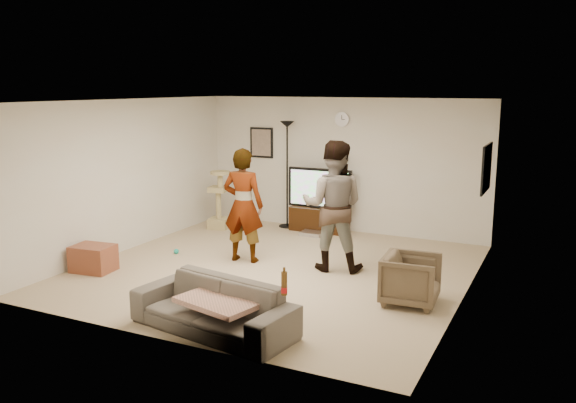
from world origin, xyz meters
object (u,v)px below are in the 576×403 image
at_px(person_left, 243,205).
at_px(tv_stand, 319,219).
at_px(sofa, 213,307).
at_px(side_table, 93,258).
at_px(armchair, 411,279).
at_px(tv, 320,188).
at_px(beer_bottle, 284,284).
at_px(person_right, 333,206).
at_px(cat_tree, 218,200).
at_px(floor_lamp, 287,175).

bearing_deg(person_left, tv_stand, -105.32).
relative_size(tv_stand, sofa, 0.56).
bearing_deg(side_table, armchair, 9.22).
height_order(tv, sofa, tv).
bearing_deg(tv, beer_bottle, -71.37).
bearing_deg(beer_bottle, armchair, 63.47).
relative_size(person_right, side_table, 3.29).
relative_size(tv_stand, beer_bottle, 4.32).
bearing_deg(sofa, tv, 107.79).
bearing_deg(sofa, side_table, 168.48).
bearing_deg(cat_tree, armchair, -28.35).
height_order(person_right, sofa, person_right).
height_order(cat_tree, sofa, cat_tree).
bearing_deg(armchair, cat_tree, 57.75).
bearing_deg(floor_lamp, sofa, -73.55).
xyz_separation_m(tv, cat_tree, (-1.82, -0.67, -0.26)).
height_order(cat_tree, armchair, cat_tree).
xyz_separation_m(tv_stand, floor_lamp, (-0.69, 0.02, 0.80)).
bearing_deg(tv_stand, sofa, -81.34).
height_order(tv_stand, tv, tv).
xyz_separation_m(floor_lamp, cat_tree, (-1.13, -0.69, -0.46)).
xyz_separation_m(tv, beer_bottle, (1.62, -4.80, -0.13)).
bearing_deg(beer_bottle, tv, 108.63).
bearing_deg(person_left, beer_bottle, 120.15).
xyz_separation_m(beer_bottle, armchair, (0.90, 1.79, -0.37)).
distance_m(person_right, side_table, 3.64).
distance_m(floor_lamp, person_left, 2.38).
distance_m(armchair, side_table, 4.64).
relative_size(tv, armchair, 1.80).
height_order(tv_stand, sofa, sofa).
bearing_deg(floor_lamp, tv_stand, -1.77).
bearing_deg(cat_tree, sofa, -58.30).
bearing_deg(beer_bottle, sofa, 180.00).
relative_size(person_right, beer_bottle, 7.75).
height_order(floor_lamp, sofa, floor_lamp).
bearing_deg(cat_tree, side_table, -94.40).
distance_m(floor_lamp, cat_tree, 1.40).
bearing_deg(beer_bottle, side_table, 164.05).
relative_size(person_left, beer_bottle, 7.13).
height_order(person_right, side_table, person_right).
distance_m(tv_stand, side_table, 4.28).
distance_m(tv_stand, person_left, 2.43).
xyz_separation_m(cat_tree, armchair, (4.34, -2.34, -0.25)).
xyz_separation_m(tv_stand, sofa, (0.73, -4.80, 0.06)).
distance_m(sofa, armchair, 2.53).
xyz_separation_m(cat_tree, beer_bottle, (3.44, -4.13, 0.12)).
relative_size(armchair, side_table, 1.18).
height_order(tv, person_right, person_right).
height_order(person_right, beer_bottle, person_right).
height_order(floor_lamp, person_right, floor_lamp).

